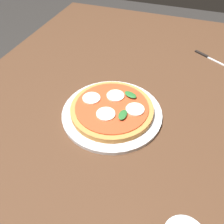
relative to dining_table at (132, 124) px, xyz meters
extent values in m
plane|color=#2D2B28|center=(0.00, 0.00, -0.68)|extent=(6.00, 6.00, 0.00)
cube|color=#4C301E|center=(0.00, 0.00, 0.06)|extent=(1.50, 1.18, 0.04)
cube|color=#4C301E|center=(-0.67, -0.51, -0.32)|extent=(0.07, 0.07, 0.73)
cylinder|color=silver|center=(0.06, -0.06, 0.09)|extent=(0.31, 0.31, 0.01)
cylinder|color=#C6843F|center=(0.06, -0.06, 0.10)|extent=(0.25, 0.25, 0.02)
cylinder|color=#CC4723|center=(0.06, -0.06, 0.12)|extent=(0.22, 0.22, 0.00)
cylinder|color=#F4EACC|center=(0.10, -0.06, 0.12)|extent=(0.06, 0.06, 0.00)
cylinder|color=#F4EACC|center=(0.05, 0.01, 0.12)|extent=(0.06, 0.06, 0.00)
cylinder|color=#F4EACC|center=(0.01, -0.06, 0.12)|extent=(0.06, 0.06, 0.00)
cylinder|color=#F4EACC|center=(0.05, -0.13, 0.12)|extent=(0.06, 0.06, 0.00)
ellipsoid|color=#286B2D|center=(-0.01, -0.02, 0.12)|extent=(0.04, 0.05, 0.00)
ellipsoid|color=#286B2D|center=(0.09, -0.01, 0.12)|extent=(0.04, 0.02, 0.00)
cube|color=black|center=(-0.40, 0.18, 0.09)|extent=(0.04, 0.06, 0.01)
cube|color=silver|center=(-0.36, 0.24, 0.09)|extent=(0.06, 0.08, 0.00)
camera|label=1|loc=(0.54, 0.12, 0.60)|focal=37.69mm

